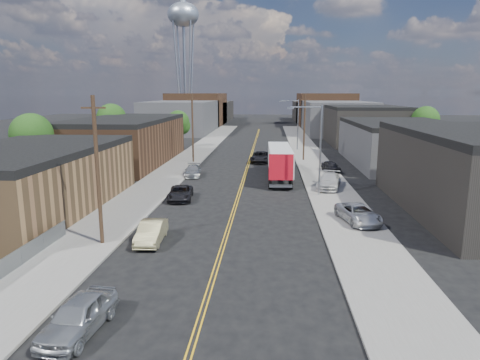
# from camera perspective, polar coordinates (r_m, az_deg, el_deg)

# --- Properties ---
(ground) EXTENTS (260.00, 260.00, 0.00)m
(ground) POSITION_cam_1_polar(r_m,az_deg,el_deg) (77.60, 1.71, 4.03)
(ground) COLOR black
(ground) RESTS_ON ground
(centerline) EXTENTS (0.32, 120.00, 0.01)m
(centerline) POSITION_cam_1_polar(r_m,az_deg,el_deg) (62.77, 1.16, 2.25)
(centerline) COLOR gold
(centerline) RESTS_ON ground
(sidewalk_left) EXTENTS (5.00, 140.00, 0.15)m
(sidewalk_left) POSITION_cam_1_polar(r_m,az_deg,el_deg) (63.93, -7.39, 2.39)
(sidewalk_left) COLOR slate
(sidewalk_left) RESTS_ON ground
(sidewalk_right) EXTENTS (5.00, 140.00, 0.15)m
(sidewalk_right) POSITION_cam_1_polar(r_m,az_deg,el_deg) (63.01, 9.82, 2.19)
(sidewalk_right) COLOR slate
(sidewalk_right) RESTS_ON ground
(warehouse_tan) EXTENTS (12.00, 22.00, 5.60)m
(warehouse_tan) POSITION_cam_1_polar(r_m,az_deg,el_deg) (41.39, -26.67, 0.09)
(warehouse_tan) COLOR brown
(warehouse_tan) RESTS_ON ground
(warehouse_brown) EXTENTS (12.00, 26.00, 6.60)m
(warehouse_brown) POSITION_cam_1_polar(r_m,az_deg,el_deg) (64.77, -15.06, 5.09)
(warehouse_brown) COLOR #4E311F
(warehouse_brown) RESTS_ON ground
(industrial_right_b) EXTENTS (14.00, 24.00, 6.10)m
(industrial_right_b) POSITION_cam_1_polar(r_m,az_deg,el_deg) (66.04, 20.71, 4.64)
(industrial_right_b) COLOR #3B3B3E
(industrial_right_b) RESTS_ON ground
(industrial_right_c) EXTENTS (14.00, 22.00, 7.60)m
(industrial_right_c) POSITION_cam_1_polar(r_m,az_deg,el_deg) (91.09, 16.12, 7.11)
(industrial_right_c) COLOR black
(industrial_right_c) RESTS_ON ground
(skyline_left_a) EXTENTS (16.00, 30.00, 8.00)m
(skyline_left_a) POSITION_cam_1_polar(r_m,az_deg,el_deg) (114.39, -7.72, 8.36)
(skyline_left_a) COLOR #3B3B3E
(skyline_left_a) RESTS_ON ground
(skyline_right_a) EXTENTS (16.00, 30.00, 8.00)m
(skyline_right_a) POSITION_cam_1_polar(r_m,az_deg,el_deg) (113.31, 12.72, 8.16)
(skyline_right_a) COLOR #3B3B3E
(skyline_right_a) RESTS_ON ground
(skyline_left_b) EXTENTS (16.00, 26.00, 10.00)m
(skyline_left_b) POSITION_cam_1_polar(r_m,az_deg,el_deg) (138.89, -5.63, 9.37)
(skyline_left_b) COLOR #4E311F
(skyline_left_b) RESTS_ON ground
(skyline_right_b) EXTENTS (16.00, 26.00, 10.00)m
(skyline_right_b) POSITION_cam_1_polar(r_m,az_deg,el_deg) (138.01, 11.20, 9.19)
(skyline_right_b) COLOR #4E311F
(skyline_right_b) RESTS_ON ground
(skyline_left_c) EXTENTS (16.00, 40.00, 7.00)m
(skyline_left_c) POSITION_cam_1_polar(r_m,az_deg,el_deg) (158.70, -4.41, 9.11)
(skyline_left_c) COLOR black
(skyline_left_c) RESTS_ON ground
(skyline_right_c) EXTENTS (16.00, 40.00, 7.00)m
(skyline_right_c) POSITION_cam_1_polar(r_m,az_deg,el_deg) (157.92, 10.28, 8.95)
(skyline_right_c) COLOR black
(skyline_right_c) RESTS_ON ground
(water_tower) EXTENTS (9.00, 9.00, 36.90)m
(water_tower) POSITION_cam_1_polar(r_m,az_deg,el_deg) (130.94, -7.56, 20.46)
(water_tower) COLOR gray
(water_tower) RESTS_ON ground
(streetlight_near) EXTENTS (3.39, 0.25, 9.00)m
(streetlight_near) POSITION_cam_1_polar(r_m,az_deg,el_deg) (42.39, 10.16, 4.85)
(streetlight_near) COLOR gray
(streetlight_near) RESTS_ON ground
(streetlight_far) EXTENTS (3.39, 0.25, 9.00)m
(streetlight_far) POSITION_cam_1_polar(r_m,az_deg,el_deg) (77.15, 7.44, 7.87)
(streetlight_far) COLOR gray
(streetlight_far) RESTS_ON ground
(utility_pole_left_near) EXTENTS (1.60, 0.26, 10.00)m
(utility_pole_left_near) POSITION_cam_1_polar(r_m,az_deg,el_deg) (29.56, -18.46, 1.21)
(utility_pole_left_near) COLOR black
(utility_pole_left_near) RESTS_ON ground
(utility_pole_left_far) EXTENTS (1.60, 0.26, 10.00)m
(utility_pole_left_far) POSITION_cam_1_polar(r_m,az_deg,el_deg) (63.09, -6.34, 6.93)
(utility_pole_left_far) COLOR black
(utility_pole_left_far) RESTS_ON ground
(utility_pole_right) EXTENTS (1.60, 0.26, 10.00)m
(utility_pole_right) POSITION_cam_1_polar(r_m,az_deg,el_deg) (65.27, 8.57, 7.02)
(utility_pole_right) COLOR black
(utility_pole_right) RESTS_ON ground
(tree_left_near) EXTENTS (4.85, 4.76, 7.91)m
(tree_left_near) POSITION_cam_1_polar(r_m,az_deg,el_deg) (54.32, -25.94, 5.15)
(tree_left_near) COLOR black
(tree_left_near) RESTS_ON ground
(tree_left_mid) EXTENTS (5.10, 5.04, 8.37)m
(tree_left_mid) POSITION_cam_1_polar(r_m,az_deg,el_deg) (76.92, -16.71, 7.59)
(tree_left_mid) COLOR black
(tree_left_mid) RESTS_ON ground
(tree_left_far) EXTENTS (4.35, 4.20, 6.97)m
(tree_left_far) POSITION_cam_1_polar(r_m,az_deg,el_deg) (80.87, -8.21, 7.48)
(tree_left_far) COLOR black
(tree_left_far) RESTS_ON ground
(tree_right_far) EXTENTS (4.85, 4.76, 7.91)m
(tree_right_far) POSITION_cam_1_polar(r_m,az_deg,el_deg) (81.62, 23.50, 7.11)
(tree_right_far) COLOR black
(tree_right_far) RESTS_ON ground
(semi_truck) EXTENTS (2.81, 14.93, 3.90)m
(semi_truck) POSITION_cam_1_polar(r_m,az_deg,el_deg) (52.04, 5.29, 2.74)
(semi_truck) COLOR silver
(semi_truck) RESTS_ON ground
(car_left_a) EXTENTS (2.33, 4.77, 1.57)m
(car_left_a) POSITION_cam_1_polar(r_m,az_deg,el_deg) (20.36, -20.74, -16.59)
(car_left_a) COLOR #ADB1B2
(car_left_a) RESTS_ON ground
(car_left_b) EXTENTS (1.78, 4.53, 1.47)m
(car_left_b) POSITION_cam_1_polar(r_m,az_deg,el_deg) (30.27, -11.74, -6.80)
(car_left_b) COLOR #999164
(car_left_b) RESTS_ON ground
(car_left_c) EXTENTS (2.69, 4.98, 1.33)m
(car_left_c) POSITION_cam_1_polar(r_m,az_deg,el_deg) (41.58, -7.97, -1.74)
(car_left_c) COLOR black
(car_left_c) RESTS_ON ground
(car_left_d) EXTENTS (2.38, 4.84, 1.35)m
(car_left_d) POSITION_cam_1_polar(r_m,az_deg,el_deg) (53.14, -6.32, 1.22)
(car_left_d) COLOR gray
(car_left_d) RESTS_ON ground
(car_right_lot_a) EXTENTS (3.42, 5.50, 1.42)m
(car_right_lot_a) POSITION_cam_1_polar(r_m,az_deg,el_deg) (34.87, 15.52, -4.32)
(car_right_lot_a) COLOR #BABDC0
(car_right_lot_a) RESTS_ON sidewalk_right
(car_right_lot_b) EXTENTS (3.42, 5.78, 1.57)m
(car_right_lot_b) POSITION_cam_1_polar(r_m,az_deg,el_deg) (46.45, 11.78, -0.13)
(car_right_lot_b) COLOR #AFAFAF
(car_right_lot_b) RESTS_ON sidewalk_right
(car_right_lot_c) EXTENTS (2.44, 4.20, 1.34)m
(car_right_lot_c) POSITION_cam_1_polar(r_m,az_deg,el_deg) (56.53, 12.03, 1.81)
(car_right_lot_c) COLOR black
(car_right_lot_c) RESTS_ON sidewalk_right
(car_ahead_truck) EXTENTS (2.99, 5.89, 1.60)m
(car_ahead_truck) POSITION_cam_1_polar(r_m,az_deg,el_deg) (63.58, 2.74, 3.08)
(car_ahead_truck) COLOR black
(car_ahead_truck) RESTS_ON ground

